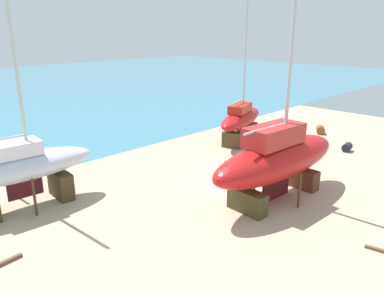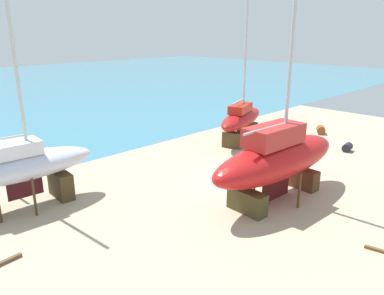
% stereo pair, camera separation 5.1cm
% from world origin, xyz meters
% --- Properties ---
extents(ground_plane, '(47.13, 47.13, 0.00)m').
position_xyz_m(ground_plane, '(0.00, -2.61, 0.00)').
color(ground_plane, tan).
extents(sailboat_small_center, '(7.00, 2.59, 11.21)m').
position_xyz_m(sailboat_small_center, '(-9.16, 5.42, 2.00)').
color(sailboat_small_center, '#44351E').
rests_on(sailboat_small_center, ground).
extents(sailboat_mid_port, '(7.11, 3.94, 10.32)m').
position_xyz_m(sailboat_mid_port, '(7.08, 5.04, 1.77)').
color(sailboat_mid_port, '#4A3123').
rests_on(sailboat_mid_port, ground).
extents(sailboat_far_slipway, '(8.97, 2.97, 16.03)m').
position_xyz_m(sailboat_far_slipway, '(0.16, -2.56, 2.19)').
color(sailboat_far_slipway, '#56301D').
rests_on(sailboat_far_slipway, ground).
extents(barrel_ochre, '(0.84, 0.84, 0.81)m').
position_xyz_m(barrel_ochre, '(12.04, 4.45, 0.40)').
color(barrel_ochre, brown).
rests_on(barrel_ochre, ground).
extents(barrel_tipped_right, '(0.88, 0.70, 0.58)m').
position_xyz_m(barrel_tipped_right, '(10.48, -1.85, 0.29)').
color(barrel_tipped_right, '#222131').
rests_on(barrel_tipped_right, ground).
extents(barrel_blue_faded, '(1.12, 1.03, 0.66)m').
position_xyz_m(barrel_blue_faded, '(13.58, 1.72, 0.33)').
color(barrel_blue_faded, brown).
rests_on(barrel_blue_faded, ground).
extents(timber_short_cross, '(2.25, 0.46, 0.15)m').
position_xyz_m(timber_short_cross, '(5.74, 0.46, 0.08)').
color(timber_short_cross, '#7C644C').
rests_on(timber_short_cross, ground).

